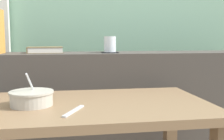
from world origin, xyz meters
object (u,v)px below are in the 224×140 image
Objects in this scene: closed_book at (45,50)px; fork_utensil at (74,111)px; breakfast_table at (95,132)px; soup_bowl at (32,98)px; juice_glass at (110,45)px; coaster_square at (110,52)px.

closed_book reaches higher than fork_utensil.
fork_utensil is at bearing -125.93° from breakfast_table.
closed_book is 0.77m from fork_utensil.
closed_book is at bearing 127.78° from fork_utensil.
juice_glass is at bearing 52.61° from soup_bowl.
coaster_square is at bearing 95.79° from fork_utensil.
coaster_square reaches higher than soup_bowl.
fork_utensil is at bearing -110.09° from coaster_square.
juice_glass is 0.43× the size of closed_book.
breakfast_table is 4.44× the size of closed_book.
juice_glass is 0.71m from soup_bowl.
breakfast_table is 9.90× the size of coaster_square.
coaster_square is at bearing 52.61° from soup_bowl.
breakfast_table is 0.31m from soup_bowl.
closed_book is at bearing 171.90° from coaster_square.
fork_utensil reaches higher than breakfast_table.
soup_bowl is at bearing 168.77° from fork_utensil.
closed_book reaches higher than coaster_square.
coaster_square is 0.40m from closed_book.
juice_glass reaches higher than coaster_square.
breakfast_table is at bearing 1.10° from soup_bowl.
closed_book is at bearing 171.90° from juice_glass.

